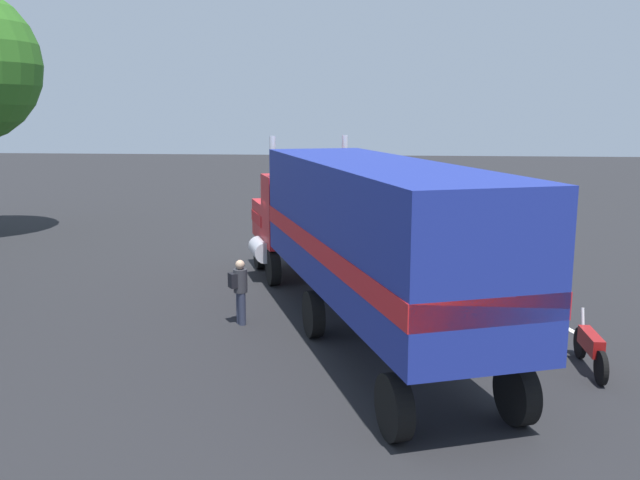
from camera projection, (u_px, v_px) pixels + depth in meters
ground_plane at (304, 275)px, 21.95m from camera, size 120.00×120.00×0.00m
lane_stripe_near at (423, 336)px, 15.96m from camera, size 4.12×1.84×0.01m
lane_stripe_mid at (542, 315)px, 17.60m from camera, size 4.23×1.54×0.01m
semi_truck at (357, 228)px, 15.87m from camera, size 14.12×7.32×4.50m
person_bystander at (240, 289)px, 16.71m from camera, size 0.43×0.47×1.63m
motorcycle at (590, 348)px, 13.80m from camera, size 2.11×0.24×1.12m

